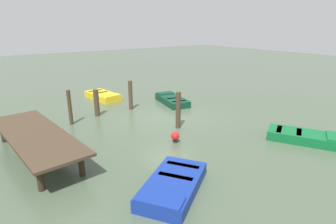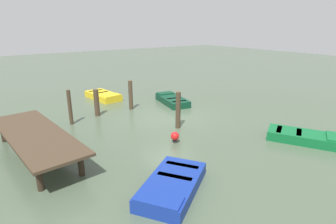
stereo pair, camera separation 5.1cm
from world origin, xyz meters
TOP-DOWN VIEW (x-y plane):
  - ground_plane at (0.00, 0.00)m, footprint 80.00×80.00m
  - dock_segment at (-0.74, 6.60)m, footprint 6.19×2.50m
  - rowboat_green at (-5.88, -3.01)m, footprint 3.13×2.44m
  - rowboat_blue at (-5.56, 3.79)m, footprint 2.69×3.05m
  - rowboat_dark_green at (2.22, -1.89)m, footprint 2.99×1.72m
  - rowboat_yellow at (5.82, 1.26)m, footprint 2.96×1.63m
  - mooring_piling_near_right at (2.61, 2.92)m, footprint 0.28×0.28m
  - mooring_piling_mid_right at (2.61, 0.84)m, footprint 0.24×0.24m
  - mooring_piling_far_left at (-1.43, 0.42)m, footprint 0.24×0.24m
  - mooring_piling_far_right at (2.08, 4.50)m, footprint 0.19×0.19m
  - marker_buoy at (-2.75, 1.59)m, footprint 0.36×0.36m

SIDE VIEW (x-z plane):
  - ground_plane at x=0.00m, z-range 0.00..0.00m
  - rowboat_green at x=-5.88m, z-range -0.01..0.45m
  - rowboat_yellow at x=5.82m, z-range -0.01..0.45m
  - rowboat_dark_green at x=2.22m, z-range -0.01..0.45m
  - rowboat_blue at x=-5.56m, z-range -0.01..0.45m
  - marker_buoy at x=-2.75m, z-range 0.05..0.53m
  - mooring_piling_near_right at x=2.61m, z-range 0.00..1.47m
  - dock_segment at x=-0.74m, z-range 0.37..1.32m
  - mooring_piling_mid_right at x=2.61m, z-range 0.00..1.72m
  - mooring_piling_far_right at x=2.08m, z-range 0.00..1.76m
  - mooring_piling_far_left at x=-1.43m, z-range 0.00..1.79m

